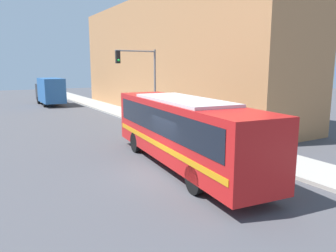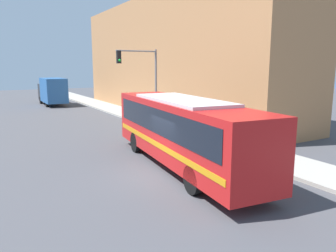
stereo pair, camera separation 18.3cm
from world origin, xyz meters
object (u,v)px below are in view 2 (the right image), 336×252
city_bus (182,128)px  fire_hydrant (196,133)px  parking_meter (156,114)px  traffic_light_pole (143,74)px  pedestrian_mid_block (172,113)px  delivery_truck (52,91)px  pedestrian_near_corner (209,125)px

city_bus → fire_hydrant: city_bus is taller
parking_meter → fire_hydrant: bearing=-90.0°
parking_meter → traffic_light_pole: bearing=164.2°
parking_meter → pedestrian_mid_block: (1.14, -0.54, 0.03)m
delivery_truck → pedestrian_near_corner: (4.81, -25.16, -0.74)m
fire_hydrant → parking_meter: (0.00, 5.43, 0.56)m
delivery_truck → traffic_light_pole: traffic_light_pole is taller
traffic_light_pole → pedestrian_near_corner: 6.92m
traffic_light_pole → city_bus: bearing=-106.0°
fire_hydrant → pedestrian_near_corner: (0.83, -0.27, 0.50)m
delivery_truck → traffic_light_pole: size_ratio=1.20×
pedestrian_near_corner → parking_meter: bearing=98.3°
pedestrian_near_corner → pedestrian_mid_block: size_ratio=0.92×
delivery_truck → pedestrian_mid_block: size_ratio=3.77×
parking_meter → pedestrian_mid_block: pedestrian_mid_block is taller
parking_meter → pedestrian_near_corner: bearing=-81.7°
delivery_truck → fire_hydrant: size_ratio=9.60×
fire_hydrant → parking_meter: bearing=90.0°
pedestrian_near_corner → fire_hydrant: bearing=162.2°
city_bus → pedestrian_mid_block: size_ratio=6.33×
parking_meter → pedestrian_near_corner: pedestrian_near_corner is taller
delivery_truck → traffic_light_pole: (3.06, -19.21, 2.33)m
city_bus → fire_hydrant: (3.75, 4.18, -1.37)m
pedestrian_mid_block → traffic_light_pole: bearing=158.7°
traffic_light_pole → pedestrian_mid_block: bearing=-21.3°
city_bus → pedestrian_near_corner: bearing=46.7°
traffic_light_pole → parking_meter: size_ratio=4.25×
delivery_truck → fire_hydrant: bearing=-80.9°
delivery_truck → parking_meter: delivery_truck is taller
fire_hydrant → parking_meter: parking_meter is taller
fire_hydrant → pedestrian_mid_block: (1.14, 4.89, 0.59)m
delivery_truck → traffic_light_pole: 19.59m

